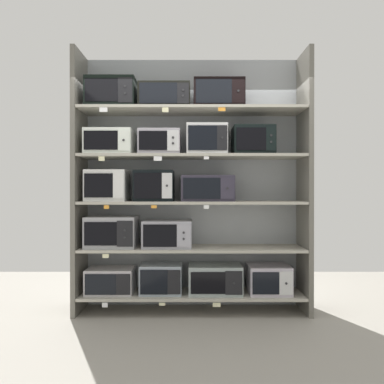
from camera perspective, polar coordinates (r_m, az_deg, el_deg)
ground at (r=3.41m, az=0.01°, el=-22.91°), size 6.42×6.00×0.02m
back_panel at (r=4.40m, az=-0.00°, el=1.46°), size 2.62×0.04×2.85m
upright_left at (r=4.31m, az=-16.69°, el=1.48°), size 0.05×0.49×2.85m
upright_right at (r=4.31m, az=16.68°, el=1.47°), size 0.05×0.49×2.85m
shelf_0 at (r=4.29m, az=-0.00°, el=-15.21°), size 2.42×0.49×0.03m
microwave_0 at (r=4.34m, az=-12.21°, el=-12.96°), size 0.51×0.36×0.27m
microwave_1 at (r=4.25m, az=-4.68°, el=-12.91°), size 0.45×0.34×0.32m
microwave_2 at (r=4.25m, az=3.49°, el=-12.98°), size 0.58×0.39×0.31m
microwave_3 at (r=4.32m, az=11.52°, el=-12.77°), size 0.45×0.40×0.31m
price_tag_0 at (r=4.16m, az=-13.06°, el=-16.33°), size 0.06×0.00×0.05m
price_tag_1 at (r=4.07m, az=-4.54°, el=-16.57°), size 0.06×0.00×0.03m
price_tag_2 at (r=4.07m, az=3.75°, el=-16.68°), size 0.08×0.00×0.04m
shelf_1 at (r=4.18m, az=-0.00°, el=-8.52°), size 2.42×0.49×0.03m
microwave_4 at (r=4.24m, az=-12.01°, el=-5.89°), size 0.54×0.42×0.34m
microwave_5 at (r=4.16m, az=-3.73°, el=-6.31°), size 0.53×0.39×0.29m
price_tag_3 at (r=4.04m, az=-12.94°, el=-9.42°), size 0.07×0.00×0.04m
shelf_2 at (r=4.13m, az=-0.00°, el=-1.59°), size 2.42×0.49×0.03m
microwave_6 at (r=4.23m, az=-12.69°, el=0.94°), size 0.44×0.37×0.34m
microwave_7 at (r=4.15m, az=-5.72°, el=0.93°), size 0.43×0.37×0.33m
microwave_8 at (r=4.13m, az=2.36°, el=0.55°), size 0.57×0.37×0.28m
price_tag_4 at (r=3.99m, az=-12.82°, el=-2.24°), size 0.05×0.00×0.04m
price_tag_5 at (r=3.91m, az=-5.77°, el=-2.23°), size 0.06×0.00×0.03m
price_tag_6 at (r=3.89m, az=2.19°, el=-2.28°), size 0.05×0.00×0.04m
shelf_3 at (r=4.15m, az=-0.00°, el=5.39°), size 2.42×0.49×0.03m
microwave_9 at (r=4.25m, az=-12.24°, el=7.31°), size 0.51×0.43×0.27m
microwave_10 at (r=4.17m, az=-4.85°, el=7.42°), size 0.44×0.42×0.27m
microwave_11 at (r=4.17m, az=2.21°, el=7.82°), size 0.43×0.42×0.32m
microwave_12 at (r=4.22m, az=9.19°, el=7.63°), size 0.44×0.38×0.31m
price_tag_7 at (r=4.01m, az=-13.52°, el=4.94°), size 0.06×0.00×0.05m
price_tag_8 at (r=3.91m, az=-5.19°, el=5.06°), size 0.08×0.00×0.05m
price_tag_9 at (r=3.90m, az=2.20°, el=5.19°), size 0.05×0.00×0.03m
shelf_4 at (r=4.22m, az=-0.00°, el=12.22°), size 2.42×0.49×0.03m
microwave_13 at (r=4.35m, az=-12.08°, el=14.30°), size 0.53×0.35×0.33m
microwave_14 at (r=4.26m, az=-4.15°, el=14.17°), size 0.56×0.34×0.27m
microwave_15 at (r=4.27m, az=4.05°, el=14.45°), size 0.55×0.34×0.31m
price_tag_10 at (r=4.08m, az=-13.26°, el=12.03°), size 0.08×0.00×0.05m
price_tag_11 at (r=3.98m, az=-4.06°, el=12.31°), size 0.06×0.00×0.05m
price_tag_12 at (r=3.98m, az=4.54°, el=12.38°), size 0.07×0.00×0.04m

